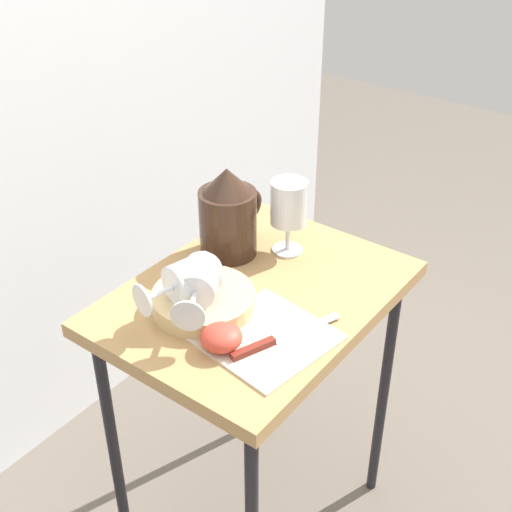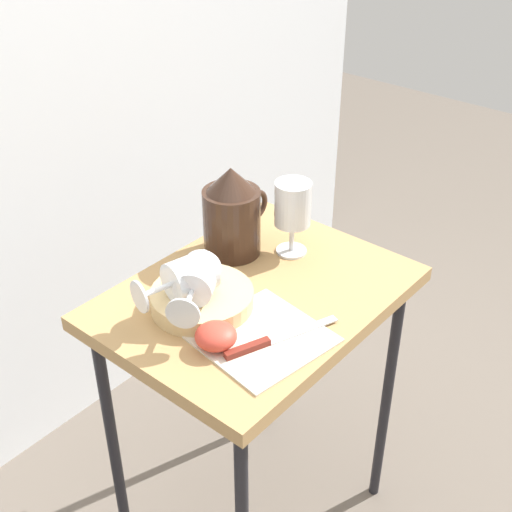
{
  "view_description": "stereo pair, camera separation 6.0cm",
  "coord_description": "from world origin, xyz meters",
  "px_view_note": "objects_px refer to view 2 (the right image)",
  "views": [
    {
      "loc": [
        -0.86,
        -0.65,
        1.46
      ],
      "look_at": [
        0.0,
        0.0,
        0.76
      ],
      "focal_mm": 48.44,
      "sensor_mm": 36.0,
      "label": 1
    },
    {
      "loc": [
        -0.82,
        -0.69,
        1.46
      ],
      "look_at": [
        0.0,
        0.0,
        0.76
      ],
      "focal_mm": 48.44,
      "sensor_mm": 36.0,
      "label": 2
    }
  ],
  "objects_px": {
    "wine_glass_tipped_near": "(188,277)",
    "wine_glass_tipped_far": "(197,280)",
    "basket_tray": "(202,299)",
    "knife": "(266,342)",
    "apple_half_left": "(216,336)",
    "pitcher": "(232,219)",
    "wine_glass_upright": "(293,208)",
    "table": "(256,320)"
  },
  "relations": [
    {
      "from": "knife",
      "to": "wine_glass_upright",
      "type": "bearing_deg",
      "value": 29.48
    },
    {
      "from": "apple_half_left",
      "to": "knife",
      "type": "xyz_separation_m",
      "value": [
        0.06,
        -0.06,
        -0.02
      ]
    },
    {
      "from": "basket_tray",
      "to": "knife",
      "type": "bearing_deg",
      "value": -94.15
    },
    {
      "from": "pitcher",
      "to": "apple_half_left",
      "type": "xyz_separation_m",
      "value": [
        -0.25,
        -0.18,
        -0.05
      ]
    },
    {
      "from": "basket_tray",
      "to": "pitcher",
      "type": "distance_m",
      "value": 0.21
    },
    {
      "from": "wine_glass_tipped_near",
      "to": "wine_glass_tipped_far",
      "type": "relative_size",
      "value": 0.98
    },
    {
      "from": "wine_glass_upright",
      "to": "wine_glass_tipped_near",
      "type": "bearing_deg",
      "value": 175.82
    },
    {
      "from": "table",
      "to": "knife",
      "type": "bearing_deg",
      "value": -134.05
    },
    {
      "from": "wine_glass_tipped_near",
      "to": "wine_glass_tipped_far",
      "type": "bearing_deg",
      "value": -67.45
    },
    {
      "from": "pitcher",
      "to": "apple_half_left",
      "type": "distance_m",
      "value": 0.31
    },
    {
      "from": "table",
      "to": "wine_glass_upright",
      "type": "xyz_separation_m",
      "value": [
        0.16,
        0.03,
        0.18
      ]
    },
    {
      "from": "wine_glass_tipped_near",
      "to": "apple_half_left",
      "type": "xyz_separation_m",
      "value": [
        -0.05,
        -0.11,
        -0.05
      ]
    },
    {
      "from": "wine_glass_upright",
      "to": "knife",
      "type": "height_order",
      "value": "wine_glass_upright"
    },
    {
      "from": "wine_glass_tipped_near",
      "to": "apple_half_left",
      "type": "bearing_deg",
      "value": -112.76
    },
    {
      "from": "wine_glass_tipped_near",
      "to": "apple_half_left",
      "type": "height_order",
      "value": "wine_glass_tipped_near"
    },
    {
      "from": "basket_tray",
      "to": "apple_half_left",
      "type": "xyz_separation_m",
      "value": [
        -0.07,
        -0.1,
        0.01
      ]
    },
    {
      "from": "wine_glass_tipped_far",
      "to": "apple_half_left",
      "type": "height_order",
      "value": "wine_glass_tipped_far"
    },
    {
      "from": "wine_glass_tipped_near",
      "to": "basket_tray",
      "type": "bearing_deg",
      "value": -26.02
    },
    {
      "from": "basket_tray",
      "to": "wine_glass_upright",
      "type": "xyz_separation_m",
      "value": [
        0.26,
        -0.01,
        0.09
      ]
    },
    {
      "from": "wine_glass_upright",
      "to": "apple_half_left",
      "type": "distance_m",
      "value": 0.35
    },
    {
      "from": "table",
      "to": "wine_glass_tipped_near",
      "type": "height_order",
      "value": "wine_glass_tipped_near"
    },
    {
      "from": "basket_tray",
      "to": "wine_glass_tipped_far",
      "type": "bearing_deg",
      "value": -162.35
    },
    {
      "from": "pitcher",
      "to": "wine_glass_upright",
      "type": "distance_m",
      "value": 0.13
    },
    {
      "from": "wine_glass_tipped_far",
      "to": "knife",
      "type": "height_order",
      "value": "wine_glass_tipped_far"
    },
    {
      "from": "table",
      "to": "apple_half_left",
      "type": "relative_size",
      "value": 9.36
    },
    {
      "from": "table",
      "to": "pitcher",
      "type": "bearing_deg",
      "value": 58.89
    },
    {
      "from": "pitcher",
      "to": "wine_glass_tipped_far",
      "type": "relative_size",
      "value": 1.19
    },
    {
      "from": "knife",
      "to": "pitcher",
      "type": "bearing_deg",
      "value": 52.16
    },
    {
      "from": "pitcher",
      "to": "knife",
      "type": "height_order",
      "value": "pitcher"
    },
    {
      "from": "basket_tray",
      "to": "wine_glass_tipped_far",
      "type": "distance_m",
      "value": 0.06
    },
    {
      "from": "basket_tray",
      "to": "apple_half_left",
      "type": "relative_size",
      "value": 2.63
    },
    {
      "from": "wine_glass_tipped_near",
      "to": "wine_glass_tipped_far",
      "type": "height_order",
      "value": "wine_glass_tipped_near"
    },
    {
      "from": "table",
      "to": "wine_glass_tipped_near",
      "type": "relative_size",
      "value": 4.32
    },
    {
      "from": "pitcher",
      "to": "knife",
      "type": "bearing_deg",
      "value": -127.84
    },
    {
      "from": "wine_glass_upright",
      "to": "wine_glass_tipped_near",
      "type": "relative_size",
      "value": 1.02
    },
    {
      "from": "pitcher",
      "to": "wine_glass_tipped_far",
      "type": "xyz_separation_m",
      "value": [
        -0.2,
        -0.09,
        -0.01
      ]
    },
    {
      "from": "basket_tray",
      "to": "wine_glass_upright",
      "type": "relative_size",
      "value": 1.19
    },
    {
      "from": "wine_glass_tipped_far",
      "to": "knife",
      "type": "distance_m",
      "value": 0.17
    },
    {
      "from": "wine_glass_tipped_far",
      "to": "apple_half_left",
      "type": "xyz_separation_m",
      "value": [
        -0.05,
        -0.09,
        -0.05
      ]
    },
    {
      "from": "basket_tray",
      "to": "wine_glass_tipped_far",
      "type": "relative_size",
      "value": 1.19
    },
    {
      "from": "wine_glass_upright",
      "to": "wine_glass_tipped_near",
      "type": "height_order",
      "value": "wine_glass_upright"
    },
    {
      "from": "basket_tray",
      "to": "knife",
      "type": "distance_m",
      "value": 0.16
    }
  ]
}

